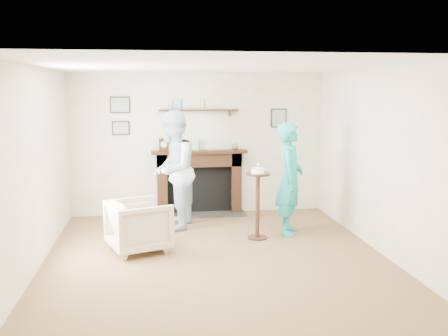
{
  "coord_description": "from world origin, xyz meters",
  "views": [
    {
      "loc": [
        -0.79,
        -6.3,
        2.22
      ],
      "look_at": [
        0.23,
        0.9,
        1.06
      ],
      "focal_mm": 40.0,
      "sensor_mm": 36.0,
      "label": 1
    }
  ],
  "objects_px": {
    "armchair": "(140,250)",
    "pedestal_table": "(258,192)",
    "woman": "(288,233)",
    "man": "(173,229)"
  },
  "relations": [
    {
      "from": "armchair",
      "to": "pedestal_table",
      "type": "xyz_separation_m",
      "value": [
        1.74,
        0.34,
        0.7
      ]
    },
    {
      "from": "woman",
      "to": "pedestal_table",
      "type": "relative_size",
      "value": 1.51
    },
    {
      "from": "armchair",
      "to": "woman",
      "type": "bearing_deg",
      "value": -97.16
    },
    {
      "from": "man",
      "to": "pedestal_table",
      "type": "height_order",
      "value": "pedestal_table"
    },
    {
      "from": "armchair",
      "to": "woman",
      "type": "distance_m",
      "value": 2.33
    },
    {
      "from": "man",
      "to": "woman",
      "type": "xyz_separation_m",
      "value": [
        1.76,
        -0.52,
        0.0
      ]
    },
    {
      "from": "armchair",
      "to": "woman",
      "type": "height_order",
      "value": "woman"
    },
    {
      "from": "man",
      "to": "pedestal_table",
      "type": "distance_m",
      "value": 1.58
    },
    {
      "from": "man",
      "to": "woman",
      "type": "height_order",
      "value": "man"
    },
    {
      "from": "armchair",
      "to": "pedestal_table",
      "type": "distance_m",
      "value": 1.91
    }
  ]
}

